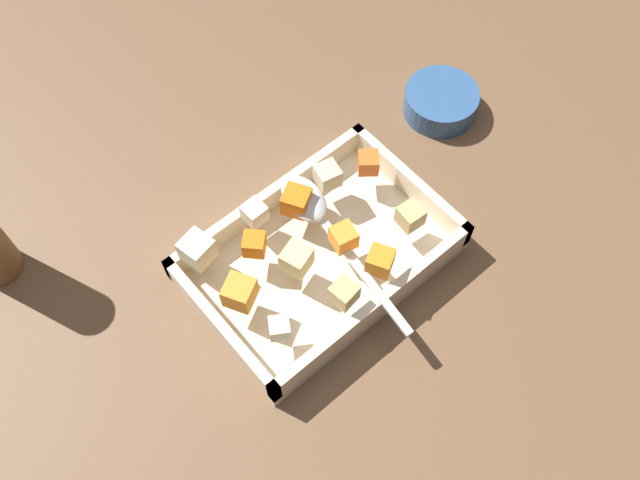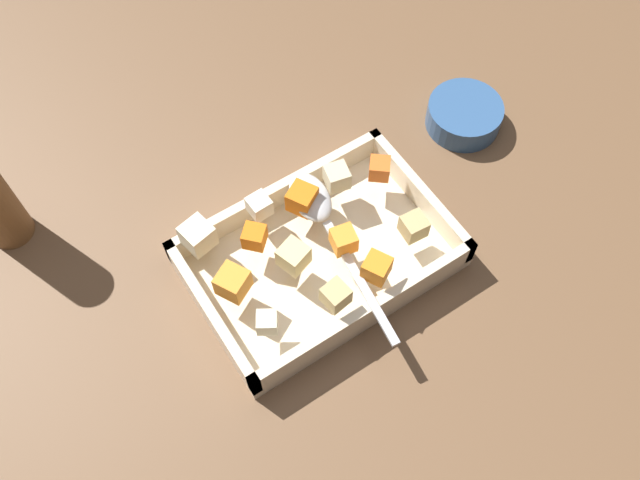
# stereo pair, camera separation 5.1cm
# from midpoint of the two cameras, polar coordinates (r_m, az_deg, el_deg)

# --- Properties ---
(ground_plane) EXTENTS (4.00, 4.00, 0.00)m
(ground_plane) POSITION_cam_midpoint_polar(r_m,az_deg,el_deg) (0.87, -0.40, -2.38)
(ground_plane) COLOR brown
(baking_dish) EXTENTS (0.31, 0.21, 0.05)m
(baking_dish) POSITION_cam_midpoint_polar(r_m,az_deg,el_deg) (0.86, -1.71, -1.59)
(baking_dish) COLOR beige
(baking_dish) RESTS_ON ground_plane
(carrot_chunk_rim_edge) EXTENTS (0.04, 0.04, 0.03)m
(carrot_chunk_rim_edge) POSITION_cam_midpoint_polar(r_m,az_deg,el_deg) (0.87, 2.30, 6.27)
(carrot_chunk_rim_edge) COLOR orange
(carrot_chunk_rim_edge) RESTS_ON baking_dish
(carrot_chunk_near_spoon) EXTENTS (0.04, 0.04, 0.03)m
(carrot_chunk_near_spoon) POSITION_cam_midpoint_polar(r_m,az_deg,el_deg) (0.80, 3.13, -1.85)
(carrot_chunk_near_spoon) COLOR orange
(carrot_chunk_near_spoon) RESTS_ON baking_dish
(carrot_chunk_mid_right) EXTENTS (0.04, 0.04, 0.03)m
(carrot_chunk_mid_right) POSITION_cam_midpoint_polar(r_m,az_deg,el_deg) (0.84, -3.59, 3.19)
(carrot_chunk_mid_right) COLOR orange
(carrot_chunk_mid_right) RESTS_ON baking_dish
(carrot_chunk_corner_sw) EXTENTS (0.03, 0.03, 0.03)m
(carrot_chunk_corner_sw) POSITION_cam_midpoint_polar(r_m,az_deg,el_deg) (0.81, 0.16, 0.11)
(carrot_chunk_corner_sw) COLOR orange
(carrot_chunk_corner_sw) RESTS_ON baking_dish
(carrot_chunk_corner_nw) EXTENTS (0.04, 0.04, 0.03)m
(carrot_chunk_corner_nw) POSITION_cam_midpoint_polar(r_m,az_deg,el_deg) (0.82, -7.21, -0.44)
(carrot_chunk_corner_nw) COLOR orange
(carrot_chunk_corner_nw) RESTS_ON baking_dish
(carrot_chunk_center) EXTENTS (0.04, 0.04, 0.03)m
(carrot_chunk_center) POSITION_cam_midpoint_polar(r_m,az_deg,el_deg) (0.79, -8.47, -4.39)
(carrot_chunk_center) COLOR orange
(carrot_chunk_center) RESTS_ON baking_dish
(potato_chunk_under_handle) EXTENTS (0.03, 0.03, 0.03)m
(potato_chunk_under_handle) POSITION_cam_midpoint_polar(r_m,az_deg,el_deg) (0.83, 5.68, 1.87)
(potato_chunk_under_handle) COLOR tan
(potato_chunk_under_handle) RESTS_ON baking_dish
(potato_chunk_corner_se) EXTENTS (0.03, 0.03, 0.02)m
(potato_chunk_corner_se) POSITION_cam_midpoint_polar(r_m,az_deg,el_deg) (0.77, -5.26, -7.31)
(potato_chunk_corner_se) COLOR beige
(potato_chunk_corner_se) RESTS_ON baking_dish
(potato_chunk_near_right) EXTENTS (0.03, 0.03, 0.03)m
(potato_chunk_near_right) POSITION_cam_midpoint_polar(r_m,az_deg,el_deg) (0.78, 0.10, -4.49)
(potato_chunk_near_right) COLOR tan
(potato_chunk_near_right) RESTS_ON baking_dish
(potato_chunk_heap_top) EXTENTS (0.04, 0.04, 0.03)m
(potato_chunk_heap_top) POSITION_cam_midpoint_polar(r_m,az_deg,el_deg) (0.80, -3.78, -1.69)
(potato_chunk_heap_top) COLOR #E0CC89
(potato_chunk_heap_top) RESTS_ON baking_dish
(potato_chunk_near_left) EXTENTS (0.03, 0.03, 0.03)m
(potato_chunk_near_left) POSITION_cam_midpoint_polar(r_m,az_deg,el_deg) (0.86, -1.08, 5.21)
(potato_chunk_near_left) COLOR beige
(potato_chunk_near_left) RESTS_ON baking_dish
(potato_chunk_far_left) EXTENTS (0.04, 0.04, 0.03)m
(potato_chunk_far_left) POSITION_cam_midpoint_polar(r_m,az_deg,el_deg) (0.82, -11.81, -0.89)
(potato_chunk_far_left) COLOR beige
(potato_chunk_far_left) RESTS_ON baking_dish
(parsnip_chunk_corner_ne) EXTENTS (0.03, 0.03, 0.03)m
(parsnip_chunk_corner_ne) POSITION_cam_midpoint_polar(r_m,az_deg,el_deg) (0.84, -7.14, 2.12)
(parsnip_chunk_corner_ne) COLOR silver
(parsnip_chunk_corner_ne) RESTS_ON baking_dish
(serving_spoon) EXTENTS (0.06, 0.25, 0.02)m
(serving_spoon) POSITION_cam_midpoint_polar(r_m,az_deg,el_deg) (0.84, -2.56, 2.63)
(serving_spoon) COLOR silver
(serving_spoon) RESTS_ON baking_dish
(small_prep_bowl) EXTENTS (0.10, 0.10, 0.04)m
(small_prep_bowl) POSITION_cam_midpoint_polar(r_m,az_deg,el_deg) (1.00, 8.40, 11.09)
(small_prep_bowl) COLOR #33598C
(small_prep_bowl) RESTS_ON ground_plane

